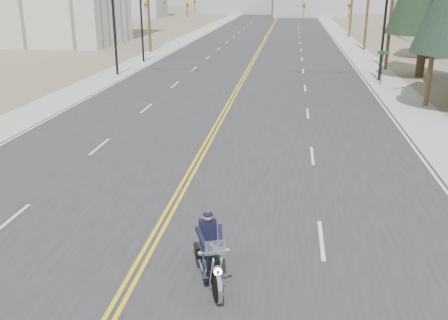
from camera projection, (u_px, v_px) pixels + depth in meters
name	position (u px, v px, depth m)	size (l,w,h in m)	color
ground_plane	(117.00, 307.00, 11.87)	(400.00, 400.00, 0.00)	#776D56
road	(267.00, 36.00, 77.40)	(20.00, 200.00, 0.01)	#303033
sidewalk_left	(194.00, 35.00, 78.83)	(3.00, 200.00, 0.01)	#A5A5A0
sidewalk_right	(342.00, 37.00, 75.97)	(3.00, 200.00, 0.01)	#A5A5A0
traffic_mast_left	(137.00, 16.00, 41.32)	(7.10, 0.26, 7.00)	black
traffic_mast_right	(359.00, 18.00, 39.08)	(7.10, 0.26, 7.00)	black
traffic_mast_far	(158.00, 12.00, 48.87)	(6.10, 0.26, 7.00)	black
street_sign	(383.00, 62.00, 38.01)	(0.90, 0.06, 2.62)	black
utility_pole_b	(438.00, 9.00, 29.88)	(2.20, 0.30, 11.50)	brown
utility_pole_c	(392.00, 5.00, 44.00)	(2.20, 0.30, 11.00)	brown
utility_pole_left	(148.00, 3.00, 56.56)	(2.20, 0.30, 10.50)	brown
motorcyclist	(210.00, 250.00, 12.59)	(1.01, 2.37, 1.85)	black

